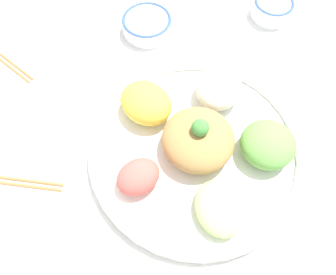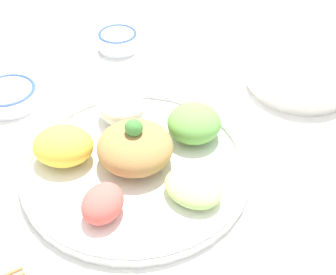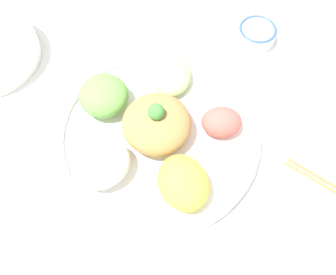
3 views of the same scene
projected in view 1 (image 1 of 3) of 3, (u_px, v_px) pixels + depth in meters
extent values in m
plane|color=white|center=(193.00, 140.00, 0.64)|extent=(2.40, 2.40, 0.00)
cylinder|color=white|center=(196.00, 150.00, 0.62)|extent=(0.40, 0.40, 0.02)
torus|color=white|center=(197.00, 147.00, 0.60)|extent=(0.40, 0.40, 0.02)
ellipsoid|color=#6BAD4C|center=(268.00, 144.00, 0.58)|extent=(0.13, 0.13, 0.06)
ellipsoid|color=white|center=(219.00, 88.00, 0.63)|extent=(0.13, 0.13, 0.06)
ellipsoid|color=yellow|center=(146.00, 103.00, 0.61)|extent=(0.12, 0.13, 0.06)
ellipsoid|color=#E55B51|center=(138.00, 177.00, 0.56)|extent=(0.09, 0.07, 0.05)
ellipsoid|color=#B7DB7A|center=(219.00, 208.00, 0.54)|extent=(0.09, 0.11, 0.04)
ellipsoid|color=#AD7F47|center=(198.00, 140.00, 0.58)|extent=(0.13, 0.13, 0.07)
sphere|color=#478E3D|center=(200.00, 128.00, 0.54)|extent=(0.03, 0.03, 0.03)
cylinder|color=white|center=(272.00, 9.00, 0.77)|extent=(0.09, 0.09, 0.04)
torus|color=#38569E|center=(274.00, 3.00, 0.76)|extent=(0.09, 0.09, 0.01)
cylinder|color=#5B3319|center=(274.00, 4.00, 0.76)|extent=(0.08, 0.08, 0.00)
cylinder|color=white|center=(147.00, 26.00, 0.75)|extent=(0.11, 0.11, 0.04)
torus|color=#38569E|center=(147.00, 20.00, 0.74)|extent=(0.11, 0.11, 0.01)
cylinder|color=white|center=(147.00, 21.00, 0.74)|extent=(0.09, 0.09, 0.00)
cylinder|color=#9E6B3D|center=(0.00, 177.00, 0.60)|extent=(0.21, 0.13, 0.01)
cylinder|color=#9E6B3D|center=(3.00, 56.00, 0.73)|extent=(0.10, 0.18, 0.01)
cylinder|color=#9E6B3D|center=(0.00, 59.00, 0.73)|extent=(0.10, 0.18, 0.01)
cube|color=silver|center=(306.00, 44.00, 0.75)|extent=(0.07, 0.05, 0.01)
ellipsoid|color=silver|center=(295.00, 59.00, 0.73)|extent=(0.06, 0.06, 0.01)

